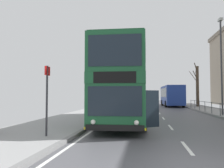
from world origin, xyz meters
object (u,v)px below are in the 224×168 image
Objects in this scene: double_decker_bus_main at (124,86)px; street_lamp_far_side at (221,59)px; bus_stop_sign_near at (47,93)px; background_bus_far_lane at (172,95)px; bare_tree_far_01 at (197,85)px.

street_lamp_far_side is (7.60, 4.98, 2.37)m from double_decker_bus_main.
double_decker_bus_main is 6.51m from bus_stop_sign_near.
background_bus_far_lane is (5.49, 21.56, -0.64)m from double_decker_bus_main.
background_bus_far_lane is at bearing 73.81° from bus_stop_sign_near.
street_lamp_far_side reaches higher than double_decker_bus_main.
bus_stop_sign_near is at bearing -132.68° from street_lamp_far_side.
bare_tree_far_01 is (1.25, 14.33, -1.59)m from street_lamp_far_side.
background_bus_far_lane is 3.43× the size of bus_stop_sign_near.
bus_stop_sign_near is 15.19m from street_lamp_far_side.
bare_tree_far_01 is (11.36, 25.29, 1.30)m from bus_stop_sign_near.
background_bus_far_lane is 1.56× the size of bare_tree_far_01.
street_lamp_far_side reaches higher than background_bus_far_lane.
background_bus_far_lane is at bearing 75.72° from double_decker_bus_main.
bus_stop_sign_near is at bearing -114.19° from bare_tree_far_01.
bus_stop_sign_near is 0.35× the size of street_lamp_far_side.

